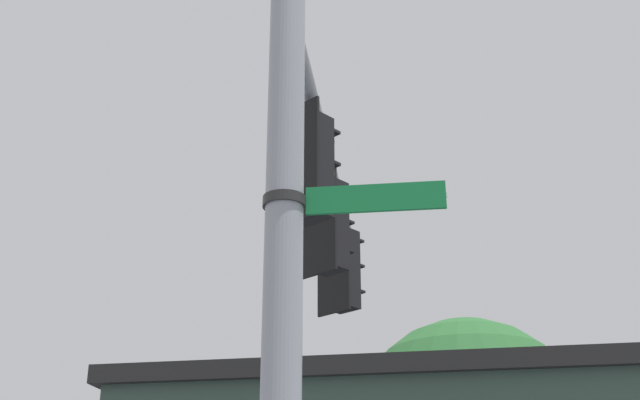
{
  "coord_description": "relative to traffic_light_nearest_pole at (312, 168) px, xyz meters",
  "views": [
    {
      "loc": [
        4.31,
        -4.11,
        2.03
      ],
      "look_at": [
        -1.3,
        1.76,
        5.54
      ],
      "focal_mm": 47.78,
      "sensor_mm": 36.0,
      "label": 1
    }
  ],
  "objects": [
    {
      "name": "signal_pole",
      "position": [
        0.85,
        -1.17,
        -2.18
      ],
      "size": [
        0.29,
        0.29,
        6.77
      ],
      "primitive_type": "cylinder",
      "color": "gray",
      "rests_on": "ground"
    },
    {
      "name": "mast_arm",
      "position": [
        -0.79,
        1.04,
        0.78
      ],
      "size": [
        3.41,
        4.52,
        0.16
      ],
      "primitive_type": "cylinder",
      "rotation": [
        0.0,
        1.57,
        2.21
      ],
      "color": "gray"
    },
    {
      "name": "traffic_light_nearest_pole",
      "position": [
        0.0,
        0.0,
        0.0
      ],
      "size": [
        0.54,
        0.49,
        1.31
      ],
      "color": "black"
    },
    {
      "name": "traffic_light_mid_inner",
      "position": [
        -0.92,
        1.25,
        0.0
      ],
      "size": [
        0.54,
        0.49,
        1.31
      ],
      "color": "black"
    },
    {
      "name": "traffic_light_mid_outer",
      "position": [
        -1.85,
        2.49,
        0.0
      ],
      "size": [
        0.54,
        0.49,
        1.31
      ],
      "color": "black"
    },
    {
      "name": "street_name_sign",
      "position": [
        1.11,
        -0.99,
        -0.98
      ],
      "size": [
        1.16,
        0.91,
        0.22
      ],
      "color": "#147238"
    }
  ]
}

